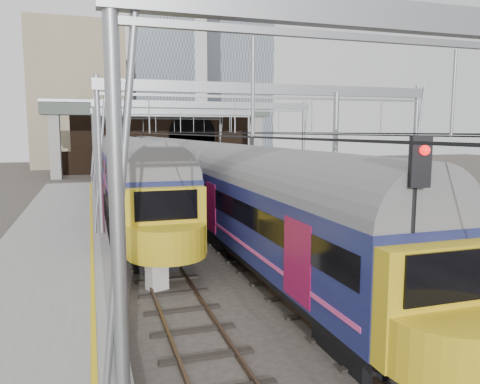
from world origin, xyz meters
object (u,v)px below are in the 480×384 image
object	(u,v)px
train_second	(121,164)
signal_near_left	(412,241)
relay_cabinet	(157,271)
train_main	(169,166)
signal_near_centre	(274,196)

from	to	relation	value
train_second	signal_near_left	xyz separation A→B (m)	(3.50, -36.11, 0.75)
signal_near_left	relay_cabinet	bearing A→B (deg)	129.50
signal_near_left	relay_cabinet	world-z (taller)	signal_near_left
train_main	relay_cabinet	bearing A→B (deg)	-100.24
train_main	signal_near_left	xyz separation A→B (m)	(-0.50, -33.37, 0.85)
train_second	signal_near_centre	size ratio (longest dim) A/B	10.82
train_main	signal_near_left	distance (m)	33.38
train_second	relay_cabinet	xyz separation A→B (m)	(-0.48, -27.51, -2.02)
signal_near_centre	relay_cabinet	distance (m)	5.22
train_main	train_second	bearing A→B (deg)	145.54
signal_near_left	relay_cabinet	distance (m)	9.87
signal_near_centre	relay_cabinet	bearing A→B (deg)	-153.68
signal_near_centre	relay_cabinet	size ratio (longest dim) A/B	3.79
train_main	signal_near_left	world-z (taller)	signal_near_left
train_second	relay_cabinet	bearing A→B (deg)	-90.99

